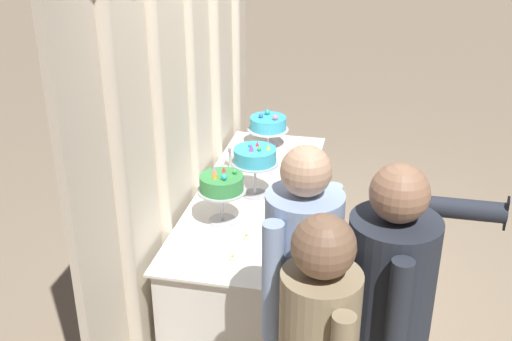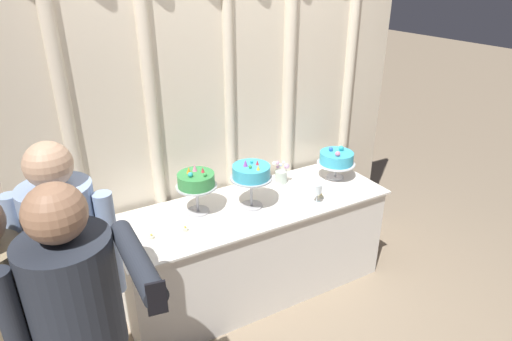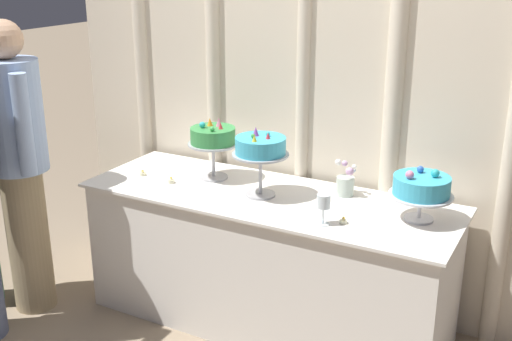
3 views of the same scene
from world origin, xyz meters
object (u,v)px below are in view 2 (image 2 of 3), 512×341
(tealight_near_right, at_px, (321,196))
(tealight_far_left, at_px, (151,237))
(guest_man_pink_jacket, at_px, (75,285))
(flower_vase, at_px, (281,175))
(guest_man_dark_suit, at_px, (7,332))
(guest_girl_blue_dress, at_px, (84,341))
(cake_display_center, at_px, (251,174))
(tealight_near_left, at_px, (185,229))
(cake_display_leftmost, at_px, (196,182))
(cake_display_rightmost, at_px, (336,159))
(cake_table, at_px, (254,248))
(wine_glass, at_px, (317,190))

(tealight_near_right, bearing_deg, tealight_far_left, 175.83)
(guest_man_pink_jacket, bearing_deg, flower_vase, 22.94)
(guest_man_dark_suit, height_order, guest_girl_blue_dress, guest_girl_blue_dress)
(cake_display_center, relative_size, tealight_near_left, 9.20)
(cake_display_leftmost, bearing_deg, cake_display_rightmost, -1.89)
(cake_display_leftmost, distance_m, flower_vase, 0.76)
(cake_display_rightmost, distance_m, guest_man_dark_suit, 2.41)
(cake_table, bearing_deg, guest_man_dark_suit, -159.23)
(cake_display_leftmost, bearing_deg, tealight_near_left, -132.21)
(tealight_far_left, relative_size, guest_man_pink_jacket, 0.02)
(cake_display_leftmost, relative_size, wine_glass, 2.29)
(cake_display_rightmost, height_order, tealight_far_left, cake_display_rightmost)
(cake_table, bearing_deg, cake_display_center, -147.22)
(cake_display_center, relative_size, tealight_far_left, 9.79)
(cake_display_leftmost, height_order, guest_girl_blue_dress, guest_girl_blue_dress)
(cake_display_rightmost, height_order, tealight_near_left, cake_display_rightmost)
(cake_display_rightmost, distance_m, tealight_near_right, 0.39)
(guest_man_pink_jacket, bearing_deg, cake_display_center, 20.73)
(flower_vase, bearing_deg, cake_display_leftmost, -172.10)
(cake_display_rightmost, bearing_deg, cake_table, -175.89)
(cake_table, xyz_separation_m, guest_girl_blue_dress, (-1.28, -0.84, 0.49))
(flower_vase, bearing_deg, guest_girl_blue_dress, -147.50)
(tealight_far_left, xyz_separation_m, guest_girl_blue_dress, (-0.52, -0.78, 0.11))
(flower_vase, bearing_deg, tealight_near_right, -70.34)
(cake_display_center, bearing_deg, cake_table, 32.78)
(cake_display_leftmost, relative_size, tealight_near_left, 8.65)
(tealight_near_right, distance_m, guest_man_pink_jacket, 1.76)
(cake_display_center, height_order, wine_glass, cake_display_center)
(cake_display_center, height_order, tealight_near_left, cake_display_center)
(tealight_far_left, bearing_deg, wine_glass, -7.15)
(tealight_near_right, xyz_separation_m, guest_girl_blue_dress, (-1.75, -0.69, 0.11))
(cake_display_rightmost, bearing_deg, guest_girl_blue_dress, -156.33)
(tealight_far_left, distance_m, guest_man_pink_jacket, 0.66)
(cake_display_leftmost, xyz_separation_m, guest_man_dark_suit, (-1.17, -0.68, -0.14))
(cake_display_rightmost, height_order, wine_glass, cake_display_rightmost)
(tealight_far_left, bearing_deg, cake_display_rightmost, 4.36)
(flower_vase, relative_size, guest_man_dark_suit, 0.12)
(cake_table, relative_size, cake_display_center, 5.50)
(cake_display_rightmost, height_order, guest_girl_blue_dress, guest_girl_blue_dress)
(cake_display_leftmost, height_order, guest_man_pink_jacket, guest_man_pink_jacket)
(cake_display_rightmost, xyz_separation_m, wine_glass, (-0.37, -0.26, -0.05))
(flower_vase, xyz_separation_m, tealight_near_right, (0.12, -0.35, -0.06))
(cake_table, bearing_deg, flower_vase, 29.24)
(tealight_near_right, bearing_deg, cake_display_rightmost, 34.96)
(tealight_far_left, bearing_deg, cake_display_center, 3.18)
(cake_table, relative_size, flower_vase, 10.86)
(tealight_near_left, bearing_deg, cake_display_rightmost, 6.08)
(cake_display_center, distance_m, cake_display_rightmost, 0.81)
(guest_man_pink_jacket, xyz_separation_m, guest_girl_blue_dress, (-0.02, -0.36, -0.02))
(guest_man_dark_suit, bearing_deg, wine_glass, 11.16)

